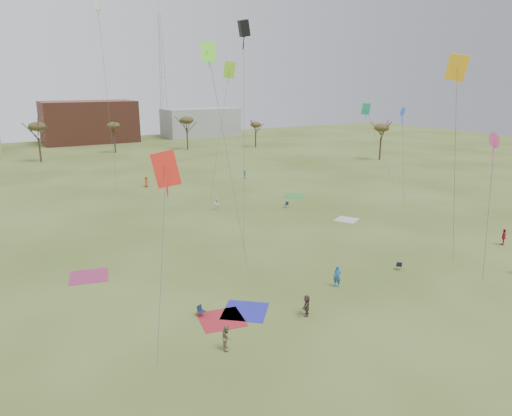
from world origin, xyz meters
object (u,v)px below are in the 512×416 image
camp_chair_left (202,313)px  camp_chair_right (286,206)px  camp_chair_center (399,267)px  spectator_fore_a (504,237)px  radio_tower (162,76)px  flyer_near_right (337,276)px

camp_chair_left → camp_chair_right: same height
camp_chair_center → camp_chair_right: (3.29, 24.45, 0.00)m
camp_chair_center → camp_chair_left: bearing=38.6°
spectator_fore_a → camp_chair_center: 15.35m
camp_chair_center → radio_tower: size_ratio=0.02×
camp_chair_center → radio_tower: (19.34, 121.92, 18.95)m
radio_tower → camp_chair_left: bearing=-108.1°
camp_chair_left → camp_chair_right: 33.12m
radio_tower → camp_chair_right: bearing=-99.3°
camp_chair_right → radio_tower: (16.05, 97.46, 18.95)m
flyer_near_right → camp_chair_left: flyer_near_right is taller
camp_chair_left → radio_tower: 128.60m
flyer_near_right → camp_chair_center: bearing=53.6°
spectator_fore_a → camp_chair_right: 27.87m
flyer_near_right → camp_chair_left: bearing=-130.8°
camp_chair_center → camp_chair_right: same height
spectator_fore_a → radio_tower: 124.02m
flyer_near_right → radio_tower: size_ratio=0.05×
flyer_near_right → camp_chair_left: (-12.50, 0.97, -0.69)m
camp_chair_left → flyer_near_right: bearing=-28.9°
flyer_near_right → camp_chair_center: (7.57, -0.01, -0.69)m
flyer_near_right → radio_tower: 126.17m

